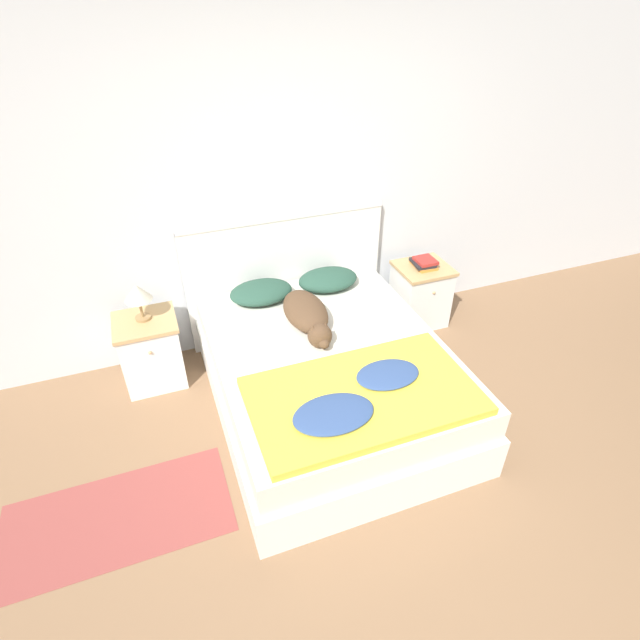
% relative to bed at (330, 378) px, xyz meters
% --- Properties ---
extents(ground_plane, '(16.00, 16.00, 0.00)m').
position_rel_bed_xyz_m(ground_plane, '(0.08, -1.07, -0.26)').
color(ground_plane, '#896647').
extents(wall_back, '(9.00, 0.06, 2.55)m').
position_rel_bed_xyz_m(wall_back, '(0.08, 1.06, 1.01)').
color(wall_back, silver).
rests_on(wall_back, ground_plane).
extents(bed, '(1.55, 1.92, 0.54)m').
position_rel_bed_xyz_m(bed, '(0.00, 0.00, 0.00)').
color(bed, white).
rests_on(bed, ground_plane).
extents(headboard, '(1.63, 0.06, 1.10)m').
position_rel_bed_xyz_m(headboard, '(0.00, 0.98, 0.31)').
color(headboard, white).
rests_on(headboard, ground_plane).
extents(nightstand_left, '(0.44, 0.42, 0.55)m').
position_rel_bed_xyz_m(nightstand_left, '(-1.14, 0.74, 0.02)').
color(nightstand_left, white).
rests_on(nightstand_left, ground_plane).
extents(nightstand_right, '(0.44, 0.42, 0.55)m').
position_rel_bed_xyz_m(nightstand_right, '(1.14, 0.74, 0.02)').
color(nightstand_right, white).
rests_on(nightstand_right, ground_plane).
extents(pillow_left, '(0.48, 0.34, 0.14)m').
position_rel_bed_xyz_m(pillow_left, '(-0.27, 0.74, 0.34)').
color(pillow_left, '#284C3D').
rests_on(pillow_left, bed).
extents(pillow_right, '(0.48, 0.34, 0.14)m').
position_rel_bed_xyz_m(pillow_right, '(0.27, 0.74, 0.34)').
color(pillow_right, '#284C3D').
rests_on(pillow_right, bed).
extents(quilt, '(1.33, 0.77, 0.09)m').
position_rel_bed_xyz_m(quilt, '(-0.01, -0.53, 0.31)').
color(quilt, yellow).
rests_on(quilt, bed).
extents(dog, '(0.29, 0.75, 0.19)m').
position_rel_bed_xyz_m(dog, '(-0.05, 0.30, 0.36)').
color(dog, brown).
rests_on(dog, bed).
extents(book_stack, '(0.19, 0.22, 0.07)m').
position_rel_bed_xyz_m(book_stack, '(1.14, 0.74, 0.33)').
color(book_stack, orange).
rests_on(book_stack, nightstand_right).
extents(table_lamp, '(0.19, 0.19, 0.28)m').
position_rel_bed_xyz_m(table_lamp, '(-1.14, 0.76, 0.50)').
color(table_lamp, '#9E7A4C').
rests_on(table_lamp, nightstand_left).
extents(rug, '(1.28, 0.64, 0.00)m').
position_rel_bed_xyz_m(rug, '(-1.48, -0.43, -0.26)').
color(rug, '#93423D').
rests_on(rug, ground_plane).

